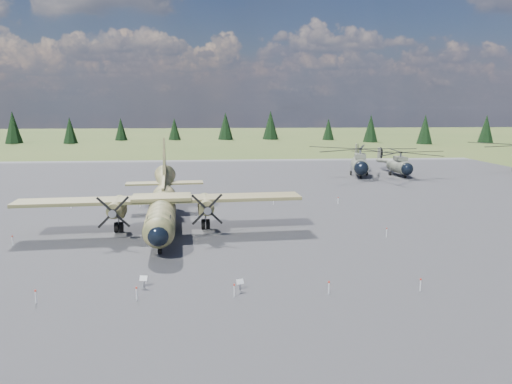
{
  "coord_description": "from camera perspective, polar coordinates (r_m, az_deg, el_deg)",
  "views": [
    {
      "loc": [
        0.84,
        -43.14,
        11.69
      ],
      "look_at": [
        4.68,
        2.0,
        4.02
      ],
      "focal_mm": 35.0,
      "sensor_mm": 36.0,
      "label": 1
    }
  ],
  "objects": [
    {
      "name": "barrier_fence",
      "position": [
        44.51,
        -6.4,
        -5.0
      ],
      "size": [
        33.12,
        29.62,
        0.85
      ],
      "color": "silver",
      "rests_on": "ground"
    },
    {
      "name": "ground",
      "position": [
        44.7,
        -5.8,
        -5.59
      ],
      "size": [
        500.0,
        500.0,
        0.0
      ],
      "primitive_type": "plane",
      "color": "#4C5425",
      "rests_on": "ground"
    },
    {
      "name": "info_placard_left",
      "position": [
        34.14,
        -12.73,
        -9.72
      ],
      "size": [
        0.53,
        0.29,
        0.78
      ],
      "rotation": [
        0.0,
        0.0,
        -0.16
      ],
      "color": "gray",
      "rests_on": "ground"
    },
    {
      "name": "apron",
      "position": [
        54.41,
        -5.64,
        -2.84
      ],
      "size": [
        120.0,
        120.0,
        0.04
      ],
      "primitive_type": "cube",
      "color": "slate",
      "rests_on": "ground"
    },
    {
      "name": "info_placard_right",
      "position": [
        32.81,
        -1.85,
        -10.33
      ],
      "size": [
        0.51,
        0.35,
        0.75
      ],
      "rotation": [
        0.0,
        0.0,
        0.34
      ],
      "color": "gray",
      "rests_on": "ground"
    },
    {
      "name": "transport_plane",
      "position": [
        48.91,
        -10.66,
        -1.36
      ],
      "size": [
        26.6,
        24.13,
        8.76
      ],
      "rotation": [
        0.0,
        0.0,
        0.07
      ],
      "color": "#383F22",
      "rests_on": "ground"
    },
    {
      "name": "treeline",
      "position": [
        38.87,
        -2.65,
        -0.63
      ],
      "size": [
        293.92,
        297.27,
        10.98
      ],
      "color": "black",
      "rests_on": "ground"
    },
    {
      "name": "helicopter_mid",
      "position": [
        89.48,
        16.08,
        3.69
      ],
      "size": [
        17.33,
        20.14,
        4.28
      ],
      "rotation": [
        0.0,
        0.0,
        0.03
      ],
      "color": "slate",
      "rests_on": "ground"
    },
    {
      "name": "helicopter_near",
      "position": [
        87.6,
        11.8,
        4.04
      ],
      "size": [
        23.09,
        24.3,
        4.91
      ],
      "rotation": [
        0.0,
        0.0,
        -0.22
      ],
      "color": "slate",
      "rests_on": "ground"
    }
  ]
}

